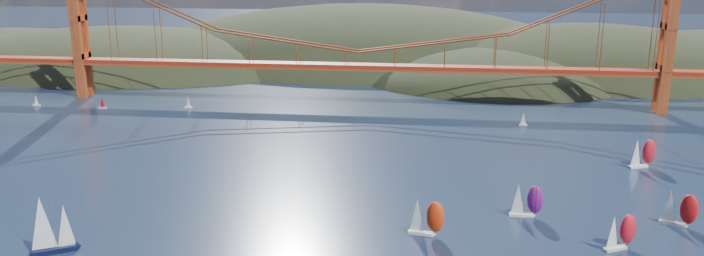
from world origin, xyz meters
name	(u,v)px	position (x,y,z in m)	size (l,w,h in m)	color
headlands	(459,88)	(44.95, 278.29, -12.46)	(725.00, 225.00, 96.00)	black
bridge	(354,26)	(-1.75, 180.00, 32.23)	(552.00, 12.00, 55.00)	#992510
sloop_navy	(49,225)	(-49.16, 29.81, 6.35)	(9.84, 8.31, 14.38)	black
racer_0	(426,217)	(30.47, 49.14, 4.44)	(8.37, 4.31, 9.40)	white
racer_1	(620,231)	(72.42, 46.53, 4.23)	(7.93, 5.98, 8.95)	silver
racer_2	(679,208)	(89.38, 61.88, 4.41)	(8.28, 6.19, 9.34)	silver
racer_3	(642,153)	(93.29, 106.34, 4.62)	(8.74, 5.96, 9.78)	silver
racer_rwb	(526,200)	(54.46, 63.07, 4.33)	(7.98, 3.27, 9.17)	white
distant_boat_1	(36,100)	(-131.28, 160.30, 2.41)	(3.00, 2.00, 4.70)	silver
distant_boat_2	(102,102)	(-102.18, 159.40, 2.41)	(3.00, 2.00, 4.70)	silver
distant_boat_3	(188,102)	(-67.58, 163.90, 2.41)	(3.00, 2.00, 4.70)	silver
distant_boat_8	(523,119)	(64.13, 152.30, 2.41)	(3.00, 2.00, 4.70)	silver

